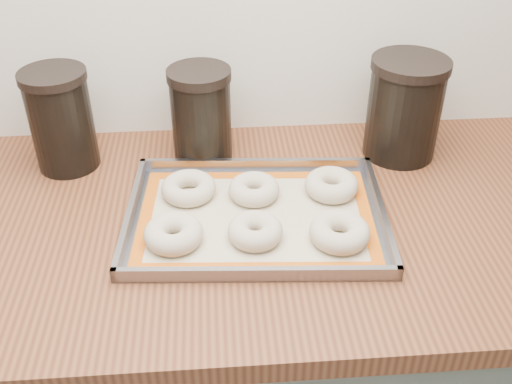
{
  "coord_description": "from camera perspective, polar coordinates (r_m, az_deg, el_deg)",
  "views": [
    {
      "loc": [
        -0.15,
        0.81,
        1.56
      ],
      "look_at": [
        -0.08,
        1.66,
        0.96
      ],
      "focal_mm": 42.0,
      "sensor_mm": 36.0,
      "label": 1
    }
  ],
  "objects": [
    {
      "name": "bagel_back_right",
      "position": [
        1.14,
        7.2,
        0.68
      ],
      "size": [
        0.11,
        0.11,
        0.04
      ],
      "primitive_type": "torus",
      "rotation": [
        0.0,
        0.0,
        0.07
      ],
      "color": "#C5B399",
      "rests_on": "baking_mat"
    },
    {
      "name": "canister_mid",
      "position": [
        1.22,
        -5.25,
        7.36
      ],
      "size": [
        0.13,
        0.13,
        0.19
      ],
      "color": "black",
      "rests_on": "countertop"
    },
    {
      "name": "countertop",
      "position": [
        1.12,
        4.22,
        -2.7
      ],
      "size": [
        3.06,
        0.68,
        0.04
      ],
      "primitive_type": "cube",
      "color": "brown",
      "rests_on": "cabinet"
    },
    {
      "name": "canister_right",
      "position": [
        1.26,
        13.94,
        7.78
      ],
      "size": [
        0.15,
        0.15,
        0.21
      ],
      "color": "black",
      "rests_on": "countertop"
    },
    {
      "name": "bagel_front_mid",
      "position": [
        1.02,
        -0.08,
        -3.72
      ],
      "size": [
        0.1,
        0.1,
        0.04
      ],
      "primitive_type": "torus",
      "rotation": [
        0.0,
        0.0,
        0.07
      ],
      "color": "#C5B399",
      "rests_on": "baking_mat"
    },
    {
      "name": "bagel_back_mid",
      "position": [
        1.12,
        -0.19,
        0.26
      ],
      "size": [
        0.12,
        0.12,
        0.04
      ],
      "primitive_type": "torus",
      "rotation": [
        0.0,
        0.0,
        -0.29
      ],
      "color": "#C5B399",
      "rests_on": "baking_mat"
    },
    {
      "name": "baking_mat",
      "position": [
        1.08,
        -0.0,
        -2.39
      ],
      "size": [
        0.44,
        0.32,
        0.0
      ],
      "rotation": [
        0.0,
        0.0,
        -0.07
      ],
      "color": "#C6B793",
      "rests_on": "baking_tray"
    },
    {
      "name": "bagel_front_right",
      "position": [
        1.03,
        7.97,
        -3.8
      ],
      "size": [
        0.11,
        0.11,
        0.04
      ],
      "primitive_type": "torus",
      "rotation": [
        0.0,
        0.0,
        0.1
      ],
      "color": "#C5B399",
      "rests_on": "baking_mat"
    },
    {
      "name": "bagel_back_left",
      "position": [
        1.13,
        -6.44,
        0.38
      ],
      "size": [
        0.12,
        0.12,
        0.03
      ],
      "primitive_type": "torus",
      "rotation": [
        0.0,
        0.0,
        -0.24
      ],
      "color": "#C5B399",
      "rests_on": "baking_mat"
    },
    {
      "name": "bagel_front_left",
      "position": [
        1.02,
        -7.86,
        -3.95
      ],
      "size": [
        0.1,
        0.1,
        0.04
      ],
      "primitive_type": "torus",
      "rotation": [
        0.0,
        0.0,
        0.02
      ],
      "color": "#C5B399",
      "rests_on": "baking_mat"
    },
    {
      "name": "baking_tray",
      "position": [
        1.08,
        0.0,
        -2.3
      ],
      "size": [
        0.48,
        0.36,
        0.03
      ],
      "rotation": [
        0.0,
        0.0,
        -0.07
      ],
      "color": "gray",
      "rests_on": "countertop"
    },
    {
      "name": "cabinet",
      "position": [
        1.44,
        3.42,
        -17.0
      ],
      "size": [
        3.0,
        0.65,
        0.86
      ],
      "primitive_type": "cube",
      "color": "slate",
      "rests_on": "floor"
    },
    {
      "name": "canister_left",
      "position": [
        1.24,
        -18.06,
        6.56
      ],
      "size": [
        0.13,
        0.13,
        0.2
      ],
      "color": "black",
      "rests_on": "countertop"
    }
  ]
}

